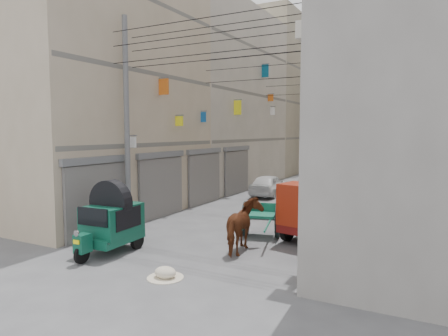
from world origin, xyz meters
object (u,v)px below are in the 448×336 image
Objects in this scene: auto_rickshaw at (111,220)px; distant_car_green at (363,159)px; second_cart at (300,199)px; tonga_cart at (262,218)px; mini_truck at (317,212)px; feed_sack at (165,272)px; distant_car_grey at (384,169)px; distant_car_white at (269,185)px; horse at (244,226)px.

distant_car_green is (1.34, 39.65, -0.42)m from auto_rickshaw.
second_cart is 0.33× the size of distant_car_green.
tonga_cart is 0.76× the size of mini_truck.
auto_rickshaw is 3.15m from feed_sack.
distant_car_green is (-3.95, 35.25, -0.38)m from mini_truck.
distant_car_grey is at bearing 102.50° from mini_truck.
second_cart is 18.95m from distant_car_grey.
distant_car_white is 26.99m from distant_car_green.
tonga_cart reaches higher than feed_sack.
distant_car_white is at bearing 133.16° from mini_truck.
feed_sack is (2.84, -1.05, -0.87)m from auto_rickshaw.
distant_car_grey is (1.55, 23.74, -0.08)m from tonga_cart.
distant_car_white is at bearing -115.38° from distant_car_grey.
tonga_cart is 0.72× the size of distant_car_green.
auto_rickshaw is at bearing -128.57° from mini_truck.
mini_truck reaches higher than tonga_cart.
horse is 37.77m from distant_car_green.
horse is (0.83, 2.99, 0.67)m from feed_sack.
distant_car_white is (-3.09, 3.89, -0.00)m from second_cart.
distant_car_grey is at bearing 76.86° from auto_rickshaw.
second_cart is at bearing 66.40° from auto_rickshaw.
distant_car_white is at bearing 100.74° from feed_sack.
auto_rickshaw reaches higher than distant_car_white.
distant_car_green is at bearing 85.13° from auto_rickshaw.
auto_rickshaw reaches higher than horse.
mini_truck reaches higher than distant_car_grey.
mini_truck reaches higher than second_cart.
second_cart is 6.86m from horse.
distant_car_green is at bearing -97.10° from horse.
tonga_cart is at bearing 106.37° from distant_car_white.
second_cart is 0.36× the size of distant_car_white.
distant_car_white is (-2.60, 13.73, 0.48)m from feed_sack.
distant_car_grey is at bearing 85.73° from feed_sack.
tonga_cart is at bearing 45.91° from auto_rickshaw.
horse is 11.27m from distant_car_white.
auto_rickshaw is 0.84× the size of tonga_cart.
mini_truck is (1.86, 0.47, 0.32)m from tonga_cart.
distant_car_grey is (-0.31, 23.27, -0.41)m from mini_truck.
feed_sack is at bearing 97.47° from distant_car_green.
distant_car_white reaches higher than distant_car_green.
horse is (-1.63, -2.45, -0.16)m from mini_truck.
horse reaches higher than distant_car_green.
feed_sack is at bearing -23.20° from auto_rickshaw.
feed_sack is (-0.48, -9.84, -0.48)m from second_cart.
tonga_cart is 35.78m from distant_car_green.
second_cart is at bearing -97.74° from horse.
mini_truck is 6.58× the size of feed_sack.
distant_car_grey is 12.52m from distant_car_green.
distant_car_white is 1.07× the size of distant_car_grey.
horse is at bearing 74.53° from feed_sack.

